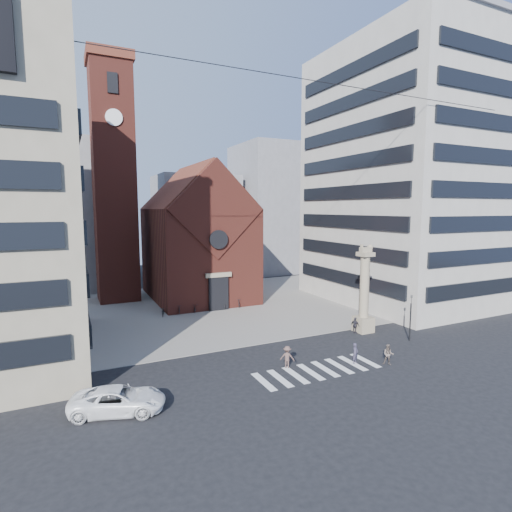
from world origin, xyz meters
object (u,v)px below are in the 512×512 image
at_px(white_car, 118,400).
at_px(lion_column, 364,297).
at_px(scooter_0, 163,311).
at_px(pedestrian_1, 388,355).
at_px(pedestrian_0, 355,353).
at_px(pedestrian_2, 355,325).
at_px(traffic_light, 410,316).

bearing_deg(white_car, lion_column, -57.87).
bearing_deg(scooter_0, pedestrian_1, -45.25).
relative_size(pedestrian_0, pedestrian_1, 1.00).
bearing_deg(pedestrian_1, pedestrian_2, 114.38).
bearing_deg(pedestrian_2, traffic_light, -161.62).
distance_m(lion_column, pedestrian_2, 2.86).
distance_m(traffic_light, scooter_0, 26.09).
bearing_deg(traffic_light, lion_column, 116.46).
relative_size(pedestrian_1, pedestrian_2, 1.05).
height_order(pedestrian_2, scooter_0, pedestrian_2).
distance_m(lion_column, traffic_light, 4.62).
xyz_separation_m(lion_column, traffic_light, (1.99, -4.00, -1.17)).
bearing_deg(pedestrian_2, lion_column, -108.49).
distance_m(white_car, pedestrian_0, 17.68).
bearing_deg(lion_column, pedestrian_2, 180.00).
height_order(lion_column, traffic_light, lion_column).
xyz_separation_m(pedestrian_0, pedestrian_2, (5.03, 6.10, -0.04)).
bearing_deg(white_car, pedestrian_1, -76.18).
height_order(traffic_light, pedestrian_0, traffic_light).
xyz_separation_m(pedestrian_1, scooter_0, (-12.62, 21.75, -0.27)).
distance_m(traffic_light, pedestrian_2, 5.22).
distance_m(pedestrian_0, pedestrian_2, 7.91).
bearing_deg(white_car, pedestrian_0, -72.41).
bearing_deg(pedestrian_1, traffic_light, 75.79).
bearing_deg(lion_column, pedestrian_0, -134.68).
relative_size(traffic_light, scooter_0, 2.28).
relative_size(lion_column, pedestrian_2, 5.57).
height_order(traffic_light, white_car, traffic_light).
bearing_deg(scooter_0, pedestrian_0, -48.24).
height_order(pedestrian_0, scooter_0, pedestrian_0).
bearing_deg(white_car, pedestrian_2, -57.27).
xyz_separation_m(traffic_light, pedestrian_1, (-5.88, -3.42, -1.47)).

